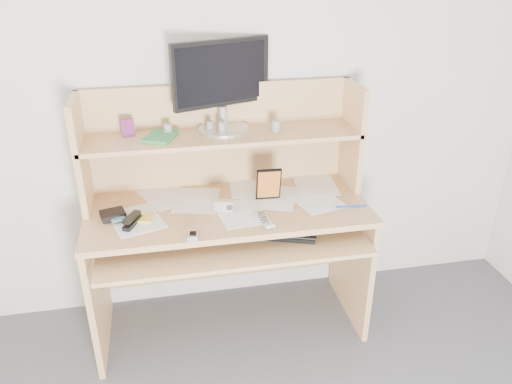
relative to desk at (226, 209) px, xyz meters
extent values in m
cube|color=silver|center=(0.00, 0.24, 0.56)|extent=(3.60, 0.04, 2.50)
cube|color=tan|center=(0.00, -0.08, 0.04)|extent=(1.40, 0.60, 0.03)
cube|color=tan|center=(-0.68, -0.08, -0.33)|extent=(0.03, 0.56, 0.72)
cube|color=tan|center=(0.68, -0.08, -0.33)|extent=(0.03, 0.56, 0.72)
cube|color=tan|center=(0.00, 0.20, -0.36)|extent=(1.34, 0.02, 0.41)
cube|color=tan|center=(0.00, -0.20, -0.05)|extent=(1.28, 0.55, 0.02)
cube|color=tan|center=(0.00, 0.21, 0.33)|extent=(1.40, 0.02, 0.55)
cube|color=tan|center=(-0.68, 0.07, 0.33)|extent=(0.03, 0.30, 0.55)
cube|color=tan|center=(0.68, 0.07, 0.33)|extent=(0.03, 0.30, 0.55)
cube|color=tan|center=(0.00, 0.07, 0.38)|extent=(1.38, 0.30, 0.02)
cube|color=white|center=(0.00, -0.08, 0.06)|extent=(1.32, 0.54, 0.01)
cube|color=black|center=(0.20, -0.21, -0.03)|extent=(0.45, 0.28, 0.02)
cube|color=black|center=(0.20, -0.21, -0.02)|extent=(0.42, 0.27, 0.01)
cube|color=#B0B0AB|center=(0.14, -0.26, 0.07)|extent=(0.09, 0.16, 0.02)
cube|color=silver|center=(-0.20, -0.34, 0.07)|extent=(0.06, 0.10, 0.02)
cube|color=black|center=(-0.47, -0.18, 0.08)|extent=(0.09, 0.14, 0.04)
cube|color=black|center=(-0.56, -0.09, 0.08)|extent=(0.13, 0.12, 0.03)
cube|color=#E7EF3F|center=(-0.41, -0.13, 0.06)|extent=(0.11, 0.11, 0.01)
cube|color=silver|center=(-0.03, -0.13, 0.09)|extent=(0.10, 0.06, 0.06)
cube|color=black|center=(0.21, -0.06, 0.15)|extent=(0.13, 0.02, 0.18)
cylinder|color=#172AB0|center=(0.60, -0.21, 0.07)|extent=(0.16, 0.02, 0.01)
cube|color=maroon|center=(-0.46, 0.13, 0.43)|extent=(0.07, 0.03, 0.09)
cube|color=#337F56|center=(-0.30, 0.06, 0.40)|extent=(0.19, 0.21, 0.02)
cylinder|color=black|center=(-0.26, 0.11, 0.42)|extent=(0.05, 0.05, 0.06)
cylinder|color=white|center=(-0.06, 0.11, 0.41)|extent=(0.04, 0.04, 0.06)
cylinder|color=black|center=(0.27, 0.06, 0.42)|extent=(0.05, 0.05, 0.06)
cylinder|color=silver|center=(0.00, 0.07, 0.42)|extent=(0.04, 0.04, 0.06)
cylinder|color=silver|center=(0.01, 0.12, 0.39)|extent=(0.26, 0.26, 0.02)
cylinder|color=silver|center=(0.01, 0.13, 0.46)|extent=(0.04, 0.04, 0.11)
cube|color=black|center=(0.01, 0.15, 0.67)|extent=(0.50, 0.20, 0.32)
cube|color=black|center=(0.01, 0.13, 0.67)|extent=(0.45, 0.16, 0.28)
camera|label=1|loc=(-0.29, -2.27, 1.22)|focal=35.00mm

